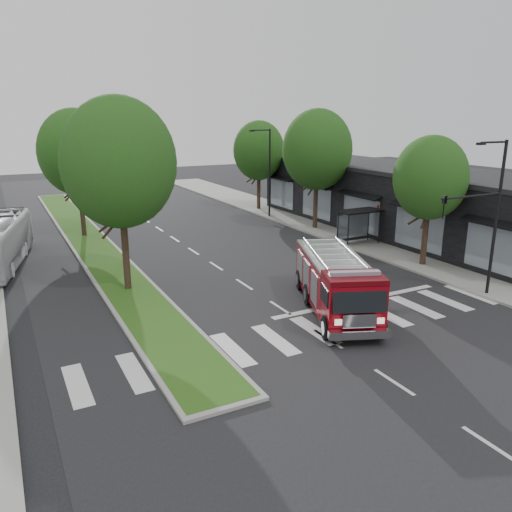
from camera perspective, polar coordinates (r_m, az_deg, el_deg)
The scene contains 13 objects.
ground at distance 24.67m, azimuth 2.78°, elevation -5.95°, with size 140.00×140.00×0.00m, color black.
sidewalk_right at distance 39.37m, azimuth 11.20°, elevation 2.16°, with size 5.00×80.00×0.15m, color gray.
median at distance 39.22m, azimuth -18.54°, elevation 1.59°, with size 3.00×50.00×0.15m.
storefront_row at distance 41.83m, azimuth 16.23°, elevation 6.02°, with size 8.00×30.00×5.00m, color black.
bus_shelter at distance 36.75m, azimuth 11.56°, elevation 4.32°, with size 3.20×1.60×2.61m.
tree_right_near at distance 31.97m, azimuth 19.31°, elevation 8.39°, with size 4.40×4.40×8.05m.
tree_right_mid at distance 41.01m, azimuth 7.01°, elevation 11.96°, with size 5.60×5.60×9.72m.
tree_right_far at distance 49.60m, azimuth 0.32°, elevation 11.95°, with size 5.00×5.00×8.73m.
tree_median_near at distance 26.46m, azimuth -15.38°, elevation 10.21°, with size 5.80×5.80×10.16m.
tree_median_far at distance 40.23m, azimuth -19.83°, elevation 11.09°, with size 5.60×5.60×9.72m.
streetlight_right_near at distance 27.13m, azimuth 24.78°, elevation 4.86°, with size 4.08×0.22×8.00m.
streetlight_right_far at distance 45.67m, azimuth 1.40°, elevation 9.91°, with size 2.11×0.20×8.00m.
fire_engine at distance 24.20m, azimuth 9.08°, elevation -3.05°, with size 5.49×8.71×2.91m.
Camera 1 is at (-11.66, -19.74, 9.11)m, focal length 35.00 mm.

